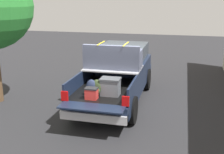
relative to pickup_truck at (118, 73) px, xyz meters
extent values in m
plane|color=#262628|center=(-0.38, 0.00, -0.99)|extent=(40.00, 40.00, 0.00)
cube|color=#162138|center=(-0.38, 0.00, -0.36)|extent=(5.50, 1.92, 0.44)
cube|color=black|center=(-1.58, 0.00, -0.12)|extent=(2.80, 1.80, 0.04)
cube|color=#162138|center=(-1.58, 0.93, 0.11)|extent=(2.80, 0.06, 0.50)
cube|color=#162138|center=(-1.58, -0.93, 0.11)|extent=(2.80, 0.06, 0.50)
cube|color=#162138|center=(-0.21, 0.00, 0.11)|extent=(0.06, 1.80, 0.50)
cube|color=#162138|center=(-3.26, 0.00, -0.12)|extent=(0.55, 1.80, 0.04)
cube|color=#B2B2B7|center=(-0.81, 0.00, 0.38)|extent=(1.25, 1.92, 0.04)
cube|color=#162138|center=(0.97, 0.00, 0.11)|extent=(2.30, 1.92, 0.50)
cube|color=#2D3842|center=(0.87, 0.00, 0.65)|extent=(1.94, 1.76, 0.58)
cube|color=#162138|center=(2.32, 0.00, 0.05)|extent=(0.40, 1.82, 0.38)
cube|color=#B2B2B7|center=(-3.10, 0.00, -0.45)|extent=(0.24, 1.92, 0.24)
cube|color=red|center=(-3.00, 0.88, 0.04)|extent=(0.06, 0.20, 0.28)
cube|color=red|center=(-3.00, -0.88, 0.04)|extent=(0.06, 0.20, 0.28)
cylinder|color=black|center=(1.37, 0.88, -0.55)|extent=(0.87, 0.30, 0.87)
cylinder|color=black|center=(1.37, -0.88, -0.55)|extent=(0.87, 0.30, 0.87)
cylinder|color=black|center=(-2.13, 0.88, -0.55)|extent=(0.87, 0.30, 0.87)
cylinder|color=black|center=(-2.13, -0.88, -0.55)|extent=(0.87, 0.30, 0.87)
cube|color=slate|center=(-2.22, -0.26, 0.14)|extent=(0.40, 0.55, 0.48)
cube|color=#505359|center=(-2.22, -0.26, 0.41)|extent=(0.44, 0.59, 0.05)
ellipsoid|color=#384728|center=(-2.36, 0.11, 0.15)|extent=(0.20, 0.34, 0.50)
ellipsoid|color=#384728|center=(-2.47, 0.11, 0.08)|extent=(0.09, 0.24, 0.22)
ellipsoid|color=#283351|center=(-2.39, 0.27, 0.15)|extent=(0.20, 0.34, 0.50)
ellipsoid|color=#283351|center=(-2.50, 0.27, 0.08)|extent=(0.09, 0.24, 0.22)
cube|color=red|center=(-2.68, 0.19, 0.05)|extent=(0.26, 0.34, 0.30)
cube|color=#262628|center=(-2.68, 0.19, 0.22)|extent=(0.28, 0.36, 0.04)
cube|color=#4C5166|center=(-0.81, 0.00, 0.61)|extent=(0.81, 1.91, 0.42)
cube|color=#4C5166|center=(-1.13, 0.00, 1.02)|extent=(0.16, 1.91, 0.40)
cube|color=#4C5166|center=(-0.76, 0.86, 0.93)|extent=(0.57, 0.20, 0.22)
cube|color=#4C5166|center=(-0.76, -0.85, 0.93)|extent=(0.57, 0.20, 0.22)
cube|color=yellow|center=(-0.81, 0.43, 1.23)|extent=(0.91, 0.03, 0.02)
cube|color=yellow|center=(-0.81, -0.43, 1.23)|extent=(0.91, 0.03, 0.02)
camera|label=1|loc=(-10.16, -2.29, 2.76)|focal=46.31mm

